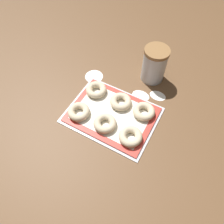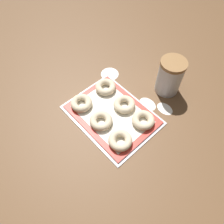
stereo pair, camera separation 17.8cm
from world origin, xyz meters
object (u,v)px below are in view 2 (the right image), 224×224
(bagel_front_right, at_px, (120,140))
(bagel_back_center, at_px, (124,104))
(bagel_front_center, at_px, (101,121))
(bagel_back_right, at_px, (143,120))
(bagel_front_left, at_px, (81,103))
(flour_canister, at_px, (170,76))
(bagel_back_left, at_px, (106,87))
(baking_tray, at_px, (112,115))

(bagel_front_right, height_order, bagel_back_center, same)
(bagel_front_center, distance_m, bagel_back_right, 0.19)
(bagel_front_center, xyz_separation_m, bagel_back_center, (0.00, 0.14, 0.00))
(bagel_front_left, relative_size, bagel_front_center, 1.00)
(bagel_front_left, distance_m, flour_canister, 0.43)
(bagel_front_left, bearing_deg, flour_canister, 62.09)
(bagel_back_left, distance_m, flour_canister, 0.31)
(bagel_back_center, distance_m, flour_canister, 0.25)
(bagel_front_left, distance_m, bagel_front_center, 0.14)
(bagel_back_left, bearing_deg, bagel_back_center, -2.34)
(bagel_front_left, distance_m, bagel_back_left, 0.15)
(bagel_front_left, bearing_deg, bagel_back_right, 29.15)
(bagel_front_right, bearing_deg, flour_canister, 99.19)
(bagel_front_left, relative_size, bagel_front_right, 1.00)
(baking_tray, bearing_deg, flour_canister, 77.63)
(bagel_front_center, relative_size, flour_canister, 0.56)
(flour_canister, bearing_deg, bagel_back_center, -104.80)
(bagel_front_left, bearing_deg, bagel_front_right, 0.20)
(bagel_back_center, bearing_deg, bagel_front_left, -134.10)
(bagel_back_left, relative_size, bagel_back_center, 1.00)
(bagel_front_center, relative_size, bagel_back_left, 1.00)
(baking_tray, xyz_separation_m, bagel_back_center, (0.00, 0.07, 0.02))
(bagel_front_center, xyz_separation_m, bagel_front_right, (0.13, -0.00, 0.00))
(bagel_front_right, distance_m, bagel_back_center, 0.19)
(bagel_front_left, xyz_separation_m, flour_canister, (0.20, 0.38, 0.06))
(bagel_front_left, bearing_deg, bagel_back_left, 88.77)
(baking_tray, bearing_deg, bagel_back_right, 30.03)
(bagel_back_right, bearing_deg, bagel_back_center, -179.15)
(bagel_front_right, distance_m, bagel_back_right, 0.14)
(bagel_front_center, relative_size, bagel_back_right, 1.00)
(bagel_front_left, bearing_deg, bagel_front_center, 1.97)
(baking_tray, height_order, bagel_front_center, bagel_front_center)
(baking_tray, relative_size, bagel_back_right, 3.98)
(baking_tray, distance_m, bagel_front_right, 0.15)
(baking_tray, xyz_separation_m, bagel_back_left, (-0.13, 0.08, 0.02))
(bagel_front_right, xyz_separation_m, bagel_back_left, (-0.26, 0.15, 0.00))
(bagel_back_center, relative_size, flour_canister, 0.56)
(bagel_front_right, relative_size, bagel_back_left, 1.00)
(bagel_back_left, height_order, bagel_back_center, same)
(bagel_front_center, bearing_deg, bagel_back_left, 132.56)
(bagel_front_left, relative_size, bagel_back_left, 1.00)
(bagel_front_right, relative_size, bagel_back_right, 1.00)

